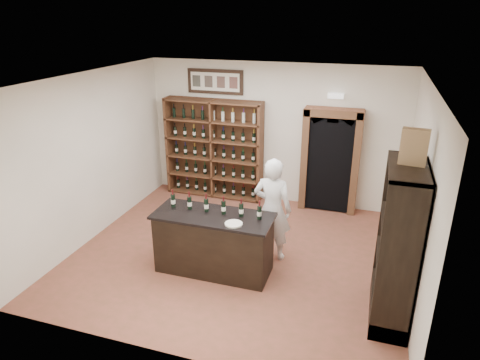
% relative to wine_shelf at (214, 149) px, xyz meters
% --- Properties ---
extents(floor, '(5.50, 5.50, 0.00)m').
position_rel_wine_shelf_xyz_m(floor, '(1.30, -2.33, -1.10)').
color(floor, brown).
rests_on(floor, ground).
extents(ceiling, '(5.50, 5.50, 0.00)m').
position_rel_wine_shelf_xyz_m(ceiling, '(1.30, -2.33, 1.90)').
color(ceiling, white).
rests_on(ceiling, wall_back).
extents(wall_back, '(5.50, 0.04, 3.00)m').
position_rel_wine_shelf_xyz_m(wall_back, '(1.30, 0.17, 0.40)').
color(wall_back, white).
rests_on(wall_back, ground).
extents(wall_left, '(0.04, 5.00, 3.00)m').
position_rel_wine_shelf_xyz_m(wall_left, '(-1.45, -2.33, 0.40)').
color(wall_left, white).
rests_on(wall_left, ground).
extents(wall_right, '(0.04, 5.00, 3.00)m').
position_rel_wine_shelf_xyz_m(wall_right, '(4.05, -2.33, 0.40)').
color(wall_right, white).
rests_on(wall_right, ground).
extents(wine_shelf, '(2.20, 0.38, 2.20)m').
position_rel_wine_shelf_xyz_m(wine_shelf, '(0.00, 0.00, 0.00)').
color(wine_shelf, '#50311B').
rests_on(wine_shelf, ground).
extents(framed_picture, '(1.25, 0.04, 0.52)m').
position_rel_wine_shelf_xyz_m(framed_picture, '(0.00, 0.14, 1.45)').
color(framed_picture, black).
rests_on(framed_picture, wall_back).
extents(arched_doorway, '(1.17, 0.35, 2.17)m').
position_rel_wine_shelf_xyz_m(arched_doorway, '(2.55, -0.00, 0.04)').
color(arched_doorway, black).
rests_on(arched_doorway, ground).
extents(emergency_light, '(0.30, 0.10, 0.10)m').
position_rel_wine_shelf_xyz_m(emergency_light, '(2.55, 0.09, 1.30)').
color(emergency_light, white).
rests_on(emergency_light, wall_back).
extents(tasting_counter, '(1.88, 0.78, 1.00)m').
position_rel_wine_shelf_xyz_m(tasting_counter, '(1.10, -2.93, -0.61)').
color(tasting_counter, black).
rests_on(tasting_counter, ground).
extents(counter_bottle_0, '(0.07, 0.07, 0.30)m').
position_rel_wine_shelf_xyz_m(counter_bottle_0, '(0.38, -2.85, 0.01)').
color(counter_bottle_0, black).
rests_on(counter_bottle_0, tasting_counter).
extents(counter_bottle_1, '(0.07, 0.07, 0.30)m').
position_rel_wine_shelf_xyz_m(counter_bottle_1, '(0.67, -2.85, 0.01)').
color(counter_bottle_1, black).
rests_on(counter_bottle_1, tasting_counter).
extents(counter_bottle_2, '(0.07, 0.07, 0.30)m').
position_rel_wine_shelf_xyz_m(counter_bottle_2, '(0.96, -2.85, 0.01)').
color(counter_bottle_2, black).
rests_on(counter_bottle_2, tasting_counter).
extents(counter_bottle_3, '(0.07, 0.07, 0.30)m').
position_rel_wine_shelf_xyz_m(counter_bottle_3, '(1.24, -2.85, 0.01)').
color(counter_bottle_3, black).
rests_on(counter_bottle_3, tasting_counter).
extents(counter_bottle_4, '(0.07, 0.07, 0.30)m').
position_rel_wine_shelf_xyz_m(counter_bottle_4, '(1.53, -2.85, 0.01)').
color(counter_bottle_4, black).
rests_on(counter_bottle_4, tasting_counter).
extents(counter_bottle_5, '(0.07, 0.07, 0.30)m').
position_rel_wine_shelf_xyz_m(counter_bottle_5, '(1.82, -2.85, 0.01)').
color(counter_bottle_5, black).
rests_on(counter_bottle_5, tasting_counter).
extents(side_cabinet, '(0.48, 1.20, 2.20)m').
position_rel_wine_shelf_xyz_m(side_cabinet, '(3.82, -3.23, -0.35)').
color(side_cabinet, black).
rests_on(side_cabinet, ground).
extents(shopkeeper, '(0.67, 0.46, 1.78)m').
position_rel_wine_shelf_xyz_m(shopkeeper, '(1.88, -2.23, -0.21)').
color(shopkeeper, white).
rests_on(shopkeeper, ground).
extents(plate, '(0.27, 0.27, 0.02)m').
position_rel_wine_shelf_xyz_m(plate, '(1.51, -3.14, -0.09)').
color(plate, silver).
rests_on(plate, tasting_counter).
extents(wine_crate, '(0.33, 0.17, 0.45)m').
position_rel_wine_shelf_xyz_m(wine_crate, '(3.81, -3.17, 1.32)').
color(wine_crate, '#A27A55').
rests_on(wine_crate, side_cabinet).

